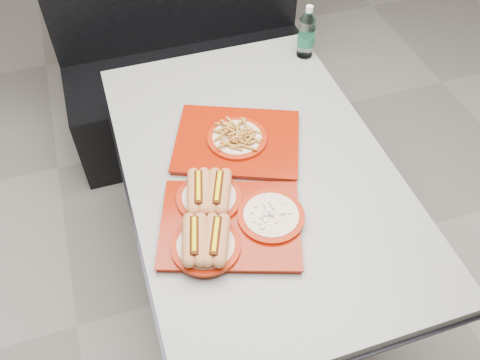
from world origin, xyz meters
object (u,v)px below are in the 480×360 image
object	(u,v)px
tray_near	(224,220)
tray_far	(237,139)
diner_table	(257,196)
water_bottle	(307,35)
booth_bench	(189,65)

from	to	relation	value
tray_near	tray_far	size ratio (longest dim) A/B	0.97
diner_table	tray_far	size ratio (longest dim) A/B	2.65
tray_near	diner_table	bearing A→B (deg)	48.53
diner_table	tray_near	bearing A→B (deg)	-131.47
diner_table	water_bottle	bearing A→B (deg)	53.87
tray_far	water_bottle	bearing A→B (deg)	44.19
tray_far	water_bottle	world-z (taller)	water_bottle
diner_table	tray_near	distance (m)	0.34
booth_bench	tray_far	xyz separation A→B (m)	(-0.04, -0.97, 0.37)
diner_table	booth_bench	bearing A→B (deg)	90.00
booth_bench	tray_near	xyz separation A→B (m)	(-0.18, -1.30, 0.38)
tray_far	water_bottle	distance (m)	0.62
diner_table	tray_far	world-z (taller)	tray_far
diner_table	tray_far	bearing A→B (deg)	107.24
diner_table	water_bottle	world-z (taller)	water_bottle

